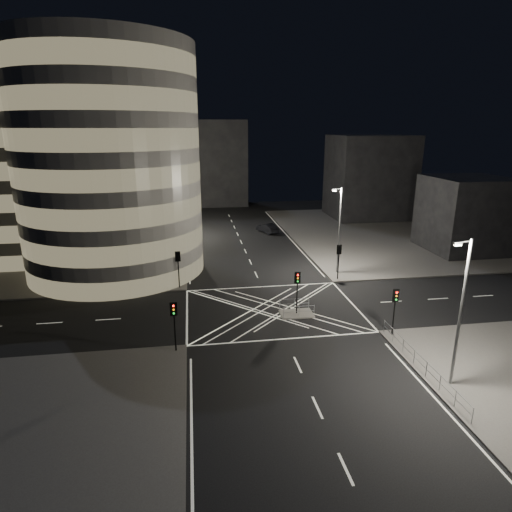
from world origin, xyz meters
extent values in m
plane|color=black|center=(0.00, 0.00, 0.00)|extent=(120.00, 120.00, 0.00)
cube|color=#4C4A48|center=(-29.00, 27.00, 0.07)|extent=(42.00, 42.00, 0.15)
cube|color=#4C4A48|center=(29.00, 27.00, 0.07)|extent=(42.00, 42.00, 0.15)
cube|color=slate|center=(2.00, -1.50, 0.07)|extent=(3.00, 2.00, 0.15)
cylinder|color=gray|center=(-16.00, 14.00, 12.65)|extent=(20.00, 20.00, 25.00)
cube|color=gray|center=(-26.00, 24.00, 12.65)|extent=(20.00, 18.00, 25.00)
cube|color=white|center=(-18.00, 16.00, 26.35)|extent=(6.00, 0.40, 2.00)
cube|color=black|center=(-18.00, 16.00, 25.45)|extent=(6.40, 0.50, 0.50)
cube|color=gray|center=(-22.00, 42.00, 11.15)|extent=(24.00, 16.00, 22.00)
cube|color=black|center=(26.00, 40.00, 7.65)|extent=(14.00, 12.00, 15.00)
cube|color=black|center=(30.00, 16.00, 5.15)|extent=(10.00, 10.00, 10.00)
cube|color=black|center=(-4.00, 58.00, 9.00)|extent=(18.00, 8.00, 18.00)
cylinder|color=black|center=(-10.50, 9.00, 1.73)|extent=(0.32, 0.32, 3.15)
ellipsoid|color=black|center=(-10.50, 9.00, 4.60)|extent=(4.72, 4.72, 5.43)
cylinder|color=black|center=(-10.50, 15.00, 1.81)|extent=(0.32, 0.32, 3.31)
ellipsoid|color=black|center=(-10.50, 15.00, 4.85)|extent=(5.06, 5.06, 5.82)
cylinder|color=black|center=(-10.50, 21.00, 1.69)|extent=(0.32, 0.32, 3.07)
ellipsoid|color=black|center=(-10.50, 21.00, 4.44)|extent=(4.42, 4.42, 5.08)
cylinder|color=black|center=(-10.50, 27.00, 1.96)|extent=(0.32, 0.32, 3.63)
ellipsoid|color=black|center=(-10.50, 27.00, 5.33)|extent=(5.63, 5.63, 6.48)
cylinder|color=black|center=(-10.50, 33.00, 1.54)|extent=(0.32, 0.32, 2.78)
ellipsoid|color=black|center=(-10.50, 33.00, 3.95)|extent=(3.72, 3.72, 4.27)
cylinder|color=black|center=(-8.80, 6.80, 1.65)|extent=(0.12, 0.12, 3.00)
cube|color=black|center=(-8.80, 6.80, 3.60)|extent=(0.28, 0.22, 0.90)
cube|color=black|center=(-8.80, 6.80, 3.60)|extent=(0.55, 0.04, 1.10)
cylinder|color=black|center=(-8.80, -6.80, 1.65)|extent=(0.12, 0.12, 3.00)
cube|color=black|center=(-8.80, -6.80, 3.60)|extent=(0.28, 0.22, 0.90)
cube|color=black|center=(-8.80, -6.80, 3.60)|extent=(0.55, 0.04, 1.10)
cylinder|color=black|center=(8.80, 6.80, 1.65)|extent=(0.12, 0.12, 3.00)
cube|color=black|center=(8.80, 6.80, 3.60)|extent=(0.28, 0.22, 0.90)
cube|color=black|center=(8.80, 6.80, 3.60)|extent=(0.55, 0.04, 1.10)
cylinder|color=black|center=(8.80, -6.80, 1.65)|extent=(0.12, 0.12, 3.00)
cube|color=black|center=(8.80, -6.80, 3.60)|extent=(0.28, 0.22, 0.90)
cube|color=black|center=(8.80, -6.80, 3.60)|extent=(0.55, 0.04, 1.10)
cylinder|color=black|center=(2.00, -1.50, 1.65)|extent=(0.12, 0.12, 3.00)
cube|color=black|center=(2.00, -1.50, 3.60)|extent=(0.28, 0.22, 0.90)
cube|color=black|center=(2.00, -1.50, 3.60)|extent=(0.55, 0.04, 1.10)
cylinder|color=slate|center=(-9.50, 12.00, 5.15)|extent=(0.20, 0.20, 10.00)
cylinder|color=slate|center=(-9.05, 12.00, 10.00)|extent=(0.90, 0.10, 0.10)
cube|color=slate|center=(-8.60, 12.00, 9.90)|extent=(0.50, 0.25, 0.18)
cube|color=white|center=(-8.60, 12.00, 9.79)|extent=(0.42, 0.20, 0.05)
cylinder|color=slate|center=(-9.50, 30.00, 5.15)|extent=(0.20, 0.20, 10.00)
cylinder|color=slate|center=(-9.05, 30.00, 10.00)|extent=(0.90, 0.10, 0.10)
cube|color=slate|center=(-8.60, 30.00, 9.90)|extent=(0.50, 0.25, 0.18)
cube|color=white|center=(-8.60, 30.00, 9.79)|extent=(0.42, 0.20, 0.05)
cylinder|color=slate|center=(9.50, 9.00, 5.15)|extent=(0.20, 0.20, 10.00)
cylinder|color=slate|center=(9.05, 9.00, 10.00)|extent=(0.90, 0.10, 0.10)
cube|color=slate|center=(8.60, 9.00, 9.90)|extent=(0.50, 0.25, 0.18)
cube|color=white|center=(8.60, 9.00, 9.79)|extent=(0.42, 0.20, 0.05)
cylinder|color=slate|center=(9.50, -14.00, 5.15)|extent=(0.20, 0.20, 10.00)
cylinder|color=slate|center=(9.05, -14.00, 10.00)|extent=(0.90, 0.10, 0.10)
cube|color=slate|center=(8.60, -14.00, 9.90)|extent=(0.50, 0.25, 0.18)
cube|color=white|center=(8.60, -14.00, 9.79)|extent=(0.42, 0.20, 0.05)
cube|color=slate|center=(8.30, -12.15, 0.70)|extent=(0.06, 11.70, 1.10)
cube|color=slate|center=(2.00, -2.40, 0.70)|extent=(2.80, 0.06, 1.10)
cube|color=slate|center=(2.00, -0.60, 0.70)|extent=(2.80, 0.06, 1.10)
imported|color=black|center=(4.93, 30.20, 0.76)|extent=(3.32, 4.86, 1.52)
camera|label=1|loc=(-7.14, -36.69, 16.61)|focal=30.00mm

